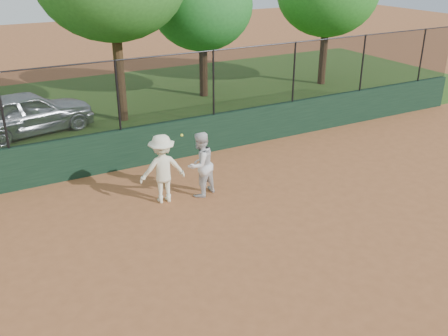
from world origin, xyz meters
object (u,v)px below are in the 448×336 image
parked_car (28,113)px  player_second (200,164)px  tree_3 (202,6)px  player_main (162,169)px

parked_car → player_second: 7.80m
parked_car → tree_3: size_ratio=0.79×
parked_car → player_second: player_second is taller
parked_car → player_main: size_ratio=2.44×
tree_3 → parked_car: bearing=-168.9°
parked_car → player_second: size_ratio=2.56×
player_second → tree_3: (4.36, 8.61, 2.92)m
player_main → tree_3: bearing=57.7°
parked_car → tree_3: 8.24m
player_second → tree_3: 10.08m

